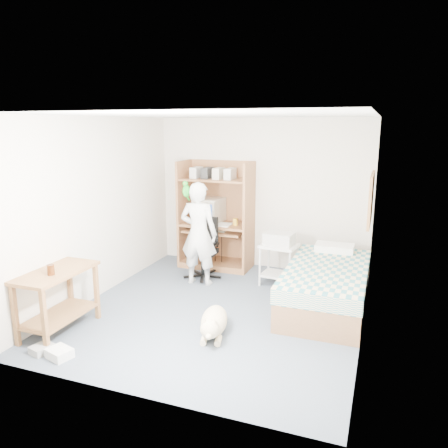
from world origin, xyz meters
name	(u,v)px	position (x,y,z in m)	size (l,w,h in m)	color
floor	(219,310)	(0.00, 0.00, 0.00)	(4.00, 4.00, 0.00)	#434E5B
wall_back	(261,194)	(0.00, 2.00, 1.25)	(3.60, 0.02, 2.50)	silver
wall_right	(369,229)	(1.80, 0.00, 1.25)	(0.02, 4.00, 2.50)	silver
wall_left	(98,208)	(-1.80, 0.00, 1.25)	(0.02, 4.00, 2.50)	silver
ceiling	(218,115)	(0.00, 0.00, 2.50)	(3.60, 4.00, 0.02)	white
computer_hutch	(217,219)	(-0.70, 1.74, 0.82)	(1.20, 0.63, 1.80)	brown
bed	(326,286)	(1.30, 0.62, 0.29)	(1.02, 2.02, 0.66)	brown
side_desk	(58,292)	(-1.55, -1.20, 0.49)	(0.50, 1.00, 0.75)	brown
corkboard	(371,199)	(1.77, 0.90, 1.45)	(0.04, 0.94, 0.66)	#9C6E45
office_chair	(204,256)	(-0.70, 1.14, 0.34)	(0.53, 0.53, 0.95)	black
person	(199,234)	(-0.65, 0.84, 0.79)	(0.57, 0.38, 1.57)	white
parrot	(186,190)	(-0.85, 0.86, 1.44)	(0.12, 0.20, 0.32)	#138619
dog	(214,322)	(0.18, -0.65, 0.15)	(0.45, 0.93, 0.35)	beige
printer_cart	(279,258)	(0.51, 1.20, 0.42)	(0.57, 0.48, 0.63)	silver
printer	(279,239)	(0.51, 1.20, 0.72)	(0.42, 0.32, 0.18)	#B1B2AC
crt_monitor	(209,210)	(-0.84, 1.75, 0.97)	(0.47, 0.49, 0.41)	beige
keyboard	(213,230)	(-0.72, 1.58, 0.67)	(0.45, 0.16, 0.03)	beige
pencil_cup	(235,222)	(-0.34, 1.65, 0.82)	(0.08, 0.08, 0.12)	gold
drink_glass	(51,270)	(-1.50, -1.33, 0.81)	(0.08, 0.08, 0.12)	#431F0A
floor_box_a	(59,353)	(-1.14, -1.70, 0.05)	(0.25, 0.20, 0.10)	white
floor_box_b	(42,349)	(-1.40, -1.68, 0.04)	(0.18, 0.22, 0.08)	#A7A7A3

